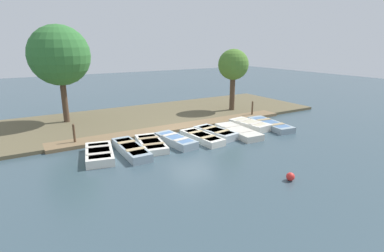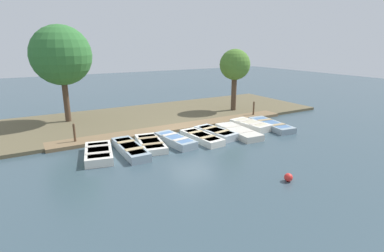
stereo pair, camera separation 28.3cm
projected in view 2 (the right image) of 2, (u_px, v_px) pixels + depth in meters
The scene contains 17 objects.
ground_plane at pixel (192, 134), 17.72m from camera, with size 80.00×80.00×0.00m, color #384C56.
shore_bank at pixel (158, 116), 21.87m from camera, with size 8.00×24.00×0.19m.
dock_walkway at pixel (181, 127), 18.91m from camera, with size 1.32×15.65×0.19m.
rowboat_0 at pixel (99, 153), 14.13m from camera, with size 2.87×1.75×0.41m.
rowboat_1 at pixel (130, 149), 14.70m from camera, with size 3.28×0.96×0.42m.
rowboat_2 at pixel (151, 144), 15.59m from camera, with size 2.98×1.60×0.35m.
rowboat_3 at pixel (175, 140), 16.02m from camera, with size 2.88×1.30×0.42m.
rowboat_4 at pixel (201, 137), 16.55m from camera, with size 3.01×1.24×0.38m.
rowboat_5 at pixel (216, 133), 17.35m from camera, with size 2.85×1.50×0.41m.
rowboat_6 at pixel (238, 132), 17.61m from camera, with size 3.37×1.35×0.38m.
rowboat_7 at pixel (251, 125), 18.97m from camera, with size 2.74×1.51×0.44m.
rowboat_8 at pixel (271, 125), 19.14m from camera, with size 3.57×1.50×0.37m.
mooring_post_near at pixel (75, 134), 15.77m from camera, with size 0.12×0.12×1.18m.
mooring_post_far at pixel (254, 109), 21.70m from camera, with size 0.12×0.12×1.18m.
buoy at pixel (288, 177), 11.67m from camera, with size 0.33×0.33×0.33m.
park_tree_far_left at pixel (61, 56), 18.88m from camera, with size 3.77×3.77×6.37m.
park_tree_left at pixel (235, 66), 22.48m from camera, with size 2.30×2.30×4.82m.
Camera 2 is at (14.68, -8.46, 5.22)m, focal length 28.00 mm.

